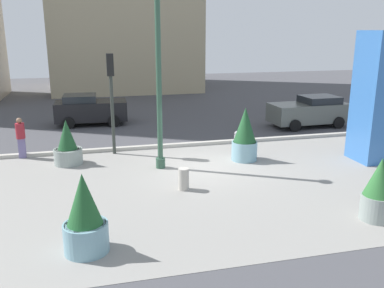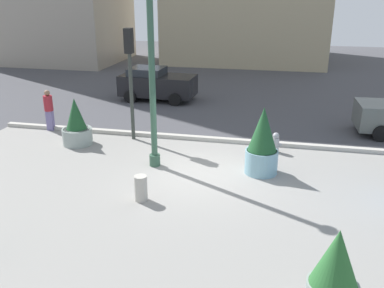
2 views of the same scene
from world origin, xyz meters
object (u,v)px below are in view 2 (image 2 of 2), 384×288
object	(u,v)px
concrete_bollard	(141,188)
pedestrian_by_curb	(49,108)
car_curb_west	(157,84)
potted_plant_by_pillar	(262,143)
potted_plant_mid_plaza	(76,126)
traffic_light_corner	(130,66)
potted_plant_near_right	(334,277)
fire_hydrant	(276,143)
lamp_post	(152,71)

from	to	relation	value
concrete_bollard	pedestrian_by_curb	distance (m)	7.69
car_curb_west	potted_plant_by_pillar	bearing A→B (deg)	-54.39
potted_plant_mid_plaza	car_curb_west	world-z (taller)	potted_plant_mid_plaza
traffic_light_corner	pedestrian_by_curb	xyz separation A→B (m)	(-3.75, 0.31, -1.93)
car_curb_west	potted_plant_mid_plaza	bearing A→B (deg)	-97.67
potted_plant_near_right	potted_plant_by_pillar	bearing A→B (deg)	104.77
potted_plant_by_pillar	potted_plant_mid_plaza	size ratio (longest dim) A/B	1.22
pedestrian_by_curb	potted_plant_by_pillar	bearing A→B (deg)	-15.89
fire_hydrant	concrete_bollard	distance (m)	5.76
potted_plant_near_right	fire_hydrant	xyz separation A→B (m)	(-1.22, 8.06, -0.49)
fire_hydrant	potted_plant_near_right	bearing A→B (deg)	-81.39
potted_plant_near_right	pedestrian_by_curb	bearing A→B (deg)	140.45
lamp_post	potted_plant_by_pillar	world-z (taller)	lamp_post
potted_plant_by_pillar	concrete_bollard	distance (m)	4.13
fire_hydrant	pedestrian_by_curb	size ratio (longest dim) A/B	0.44
lamp_post	potted_plant_mid_plaza	bearing A→B (deg)	158.67
potted_plant_near_right	traffic_light_corner	xyz separation A→B (m)	(-6.71, 8.33, 2.01)
concrete_bollard	car_curb_west	xyz separation A→B (m)	(-2.85, 10.97, 0.49)
lamp_post	potted_plant_by_pillar	size ratio (longest dim) A/B	2.98
potted_plant_by_pillar	fire_hydrant	distance (m)	2.09
concrete_bollard	pedestrian_by_curb	xyz separation A→B (m)	(-5.70, 5.12, 0.57)
lamp_post	traffic_light_corner	world-z (taller)	lamp_post
lamp_post	concrete_bollard	size ratio (longest dim) A/B	8.70
potted_plant_by_pillar	concrete_bollard	bearing A→B (deg)	-140.32
potted_plant_by_pillar	traffic_light_corner	xyz separation A→B (m)	(-5.10, 2.21, 1.85)
potted_plant_by_pillar	potted_plant_mid_plaza	distance (m)	7.07
lamp_post	potted_plant_by_pillar	distance (m)	4.11
fire_hydrant	car_curb_west	distance (m)	9.07
potted_plant_near_right	fire_hydrant	bearing A→B (deg)	98.61
traffic_light_corner	fire_hydrant	bearing A→B (deg)	-2.82
potted_plant_near_right	traffic_light_corner	distance (m)	10.88
pedestrian_by_curb	car_curb_west	bearing A→B (deg)	64.02
lamp_post	pedestrian_by_curb	xyz separation A→B (m)	(-5.35, 2.68, -2.23)
fire_hydrant	car_curb_west	world-z (taller)	car_curb_west
concrete_bollard	traffic_light_corner	world-z (taller)	traffic_light_corner
potted_plant_near_right	fire_hydrant	size ratio (longest dim) A/B	2.42
pedestrian_by_curb	concrete_bollard	bearing A→B (deg)	-41.92
lamp_post	car_curb_west	bearing A→B (deg)	106.34
fire_hydrant	concrete_bollard	world-z (taller)	same
potted_plant_by_pillar	car_curb_west	xyz separation A→B (m)	(-5.99, 8.37, -0.16)
potted_plant_by_pillar	traffic_light_corner	distance (m)	5.86
lamp_post	potted_plant_near_right	size ratio (longest dim) A/B	3.60
potted_plant_mid_plaza	traffic_light_corner	xyz separation A→B (m)	(1.86, 1.02, 2.15)
potted_plant_by_pillar	potted_plant_mid_plaza	bearing A→B (deg)	170.28
potted_plant_mid_plaza	pedestrian_by_curb	bearing A→B (deg)	144.88
potted_plant_near_right	fire_hydrant	world-z (taller)	potted_plant_near_right
lamp_post	fire_hydrant	size ratio (longest dim) A/B	8.70
lamp_post	potted_plant_mid_plaza	world-z (taller)	lamp_post
potted_plant_mid_plaza	potted_plant_near_right	world-z (taller)	potted_plant_near_right
potted_plant_mid_plaza	potted_plant_by_pillar	bearing A→B (deg)	-9.72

